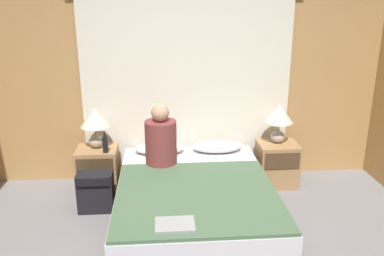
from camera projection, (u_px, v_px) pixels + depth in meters
wall_back at (186, 73)px, 4.61m from camera, size 4.58×0.06×2.50m
curtain_panel at (187, 92)px, 4.62m from camera, size 2.56×0.03×2.10m
bed at (194, 203)px, 3.90m from camera, size 1.48×1.98×0.41m
nightstand_left at (98, 169)px, 4.51m from camera, size 0.44×0.39×0.50m
nightstand_right at (277, 164)px, 4.66m from camera, size 0.44×0.39×0.50m
lamp_left at (95, 121)px, 4.39m from camera, size 0.32×0.32×0.45m
lamp_right at (279, 117)px, 4.54m from camera, size 0.32×0.32×0.45m
pillow_left at (160, 148)px, 4.54m from camera, size 0.56×0.30×0.12m
pillow_right at (217, 146)px, 4.59m from camera, size 0.56×0.30×0.12m
blanket_on_bed at (197, 195)px, 3.57m from camera, size 1.42×1.38×0.03m
person_left_in_bed at (161, 140)px, 4.15m from camera, size 0.32×0.32×0.66m
beer_bottle_on_left_stand at (105, 144)px, 4.31m from camera, size 0.06×0.06×0.23m
laptop_on_bed at (175, 224)px, 3.07m from camera, size 0.30×0.22×0.02m
backpack_on_floor at (96, 190)px, 4.10m from camera, size 0.35×0.23×0.41m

